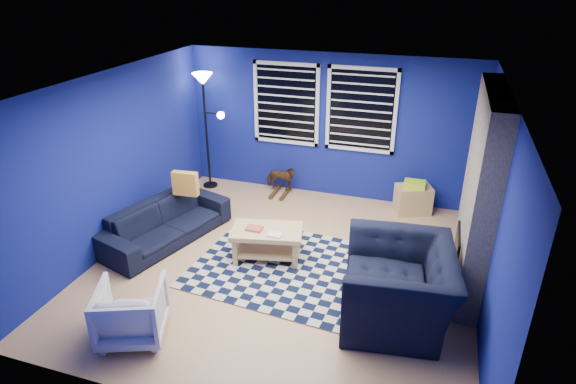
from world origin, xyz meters
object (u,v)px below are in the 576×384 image
(armchair_bent, at_px, (132,311))
(coffee_table, at_px, (267,238))
(cabinet, at_px, (413,199))
(rocking_horse, at_px, (281,178))
(armchair_big, at_px, (398,285))
(floor_lamp, at_px, (205,95))
(sofa, at_px, (166,222))
(tv, at_px, (483,142))

(armchair_bent, bearing_deg, coffee_table, -135.87)
(armchair_bent, relative_size, cabinet, 1.08)
(armchair_bent, height_order, cabinet, armchair_bent)
(armchair_bent, distance_m, cabinet, 4.82)
(armchair_bent, relative_size, rocking_horse, 1.29)
(armchair_big, bearing_deg, armchair_bent, -73.79)
(armchair_big, height_order, cabinet, armchair_big)
(armchair_big, height_order, rocking_horse, armchair_big)
(floor_lamp, bearing_deg, coffee_table, -47.34)
(armchair_bent, relative_size, coffee_table, 0.67)
(rocking_horse, height_order, floor_lamp, floor_lamp)
(cabinet, xyz_separation_m, floor_lamp, (-3.68, -0.07, 1.47))
(armchair_big, bearing_deg, rocking_horse, -147.66)
(rocking_horse, relative_size, coffee_table, 0.52)
(sofa, distance_m, floor_lamp, 2.46)
(tv, relative_size, sofa, 0.50)
(coffee_table, relative_size, floor_lamp, 0.51)
(armchair_big, relative_size, armchair_bent, 1.93)
(cabinet, bearing_deg, coffee_table, -153.18)
(sofa, xyz_separation_m, floor_lamp, (-0.24, 1.99, 1.43))
(sofa, relative_size, armchair_bent, 2.82)
(sofa, xyz_separation_m, armchair_bent, (0.74, -1.95, 0.03))
(tv, bearing_deg, rocking_horse, 175.92)
(cabinet, height_order, floor_lamp, floor_lamp)
(armchair_bent, bearing_deg, sofa, -90.81)
(coffee_table, bearing_deg, rocking_horse, 103.44)
(tv, xyz_separation_m, armchair_bent, (-3.59, -3.79, -1.07))
(armchair_big, bearing_deg, tv, 154.08)
(rocking_horse, bearing_deg, cabinet, -92.16)
(sofa, distance_m, cabinet, 4.00)
(sofa, height_order, coffee_table, sofa)
(cabinet, bearing_deg, rocking_horse, 157.54)
(armchair_big, relative_size, rocking_horse, 2.50)
(armchair_big, xyz_separation_m, rocking_horse, (-2.36, 2.82, -0.15))
(tv, relative_size, floor_lamp, 0.48)
(armchair_big, bearing_deg, sofa, -109.75)
(tv, distance_m, rocking_horse, 3.41)
(armchair_big, relative_size, cabinet, 2.09)
(tv, height_order, sofa, tv)
(tv, bearing_deg, floor_lamp, 178.24)
(sofa, bearing_deg, cabinet, -42.12)
(rocking_horse, distance_m, coffee_table, 2.16)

